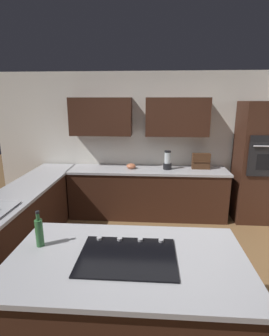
# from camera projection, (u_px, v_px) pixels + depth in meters

# --- Properties ---
(ground_plane) EXTENTS (14.00, 14.00, 0.00)m
(ground_plane) POSITION_uv_depth(u_px,v_px,m) (152.00, 275.00, 3.21)
(ground_plane) COLOR brown
(wall_back) EXTENTS (6.00, 0.44, 2.60)m
(wall_back) POSITION_uv_depth(u_px,v_px,m) (150.00, 138.00, 4.83)
(wall_back) COLOR white
(wall_back) RESTS_ON ground
(lower_cabinets_back) EXTENTS (2.80, 0.60, 0.86)m
(lower_cabinets_back) POSITION_uv_depth(u_px,v_px,m) (147.00, 194.00, 4.77)
(lower_cabinets_back) COLOR #381E14
(lower_cabinets_back) RESTS_ON ground
(countertop_back) EXTENTS (2.84, 0.64, 0.04)m
(countertop_back) POSITION_uv_depth(u_px,v_px,m) (148.00, 170.00, 4.65)
(countertop_back) COLOR #B2B2B7
(countertop_back) RESTS_ON lower_cabinets_back
(lower_cabinets_side) EXTENTS (0.60, 2.90, 0.86)m
(lower_cabinets_side) POSITION_uv_depth(u_px,v_px,m) (27.00, 219.00, 3.75)
(lower_cabinets_side) COLOR #381E14
(lower_cabinets_side) RESTS_ON ground
(countertop_side) EXTENTS (0.64, 2.94, 0.04)m
(countertop_side) POSITION_uv_depth(u_px,v_px,m) (24.00, 190.00, 3.63)
(countertop_side) COLOR #B2B2B7
(countertop_side) RESTS_ON lower_cabinets_side
(island_base) EXTENTS (1.80, 1.00, 0.86)m
(island_base) POSITION_uv_depth(u_px,v_px,m) (128.00, 307.00, 2.15)
(island_base) COLOR #381E14
(island_base) RESTS_ON ground
(island_top) EXTENTS (1.88, 1.08, 0.04)m
(island_top) POSITION_uv_depth(u_px,v_px,m) (127.00, 260.00, 2.04)
(island_top) COLOR #B2B2B7
(island_top) RESTS_ON island_base
(wall_oven) EXTENTS (0.80, 0.66, 2.09)m
(wall_oven) POSITION_uv_depth(u_px,v_px,m) (260.00, 163.00, 4.48)
(wall_oven) COLOR #381E14
(wall_oven) RESTS_ON ground
(cooktop) EXTENTS (0.76, 0.56, 0.03)m
(cooktop) POSITION_uv_depth(u_px,v_px,m) (128.00, 256.00, 2.04)
(cooktop) COLOR black
(cooktop) RESTS_ON island_top
(blender) EXTENTS (0.15, 0.15, 0.33)m
(blender) POSITION_uv_depth(u_px,v_px,m) (167.00, 161.00, 4.61)
(blender) COLOR black
(blender) RESTS_ON countertop_back
(mixing_bowl) EXTENTS (0.17, 0.17, 0.09)m
(mixing_bowl) POSITION_uv_depth(u_px,v_px,m) (131.00, 166.00, 4.68)
(mixing_bowl) COLOR #CC724C
(mixing_bowl) RESTS_ON countertop_back
(spice_rack) EXTENTS (0.32, 0.11, 0.28)m
(spice_rack) POSITION_uv_depth(u_px,v_px,m) (201.00, 161.00, 4.63)
(spice_rack) COLOR #472B19
(spice_rack) RESTS_ON countertop_back
(oil_bottle) EXTENTS (0.07, 0.07, 0.32)m
(oil_bottle) POSITION_uv_depth(u_px,v_px,m) (39.00, 232.00, 2.17)
(oil_bottle) COLOR #336B38
(oil_bottle) RESTS_ON island_top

